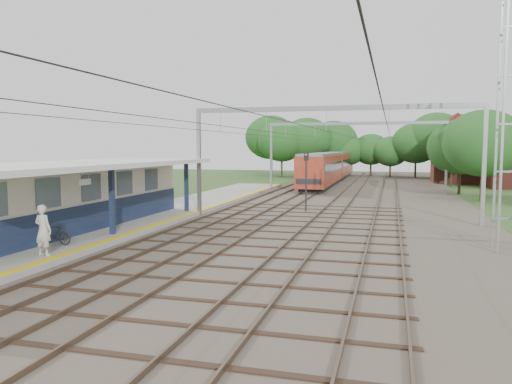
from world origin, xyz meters
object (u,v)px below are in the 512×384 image
(bicycle, at_px, (55,234))
(person, at_px, (43,230))
(signal_post, at_px, (306,176))
(train, at_px, (331,166))

(bicycle, bearing_deg, person, -150.91)
(signal_post, bearing_deg, train, 116.40)
(train, bearing_deg, person, -96.37)
(bicycle, xyz_separation_m, train, (6.34, 46.20, 1.28))
(person, relative_size, bicycle, 1.27)
(person, height_order, train, train)
(train, height_order, signal_post, signal_post)
(person, height_order, signal_post, signal_post)
(train, bearing_deg, signal_post, -86.51)
(bicycle, xyz_separation_m, signal_post, (8.19, 15.90, 1.72))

